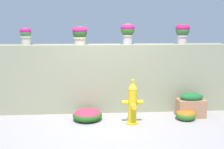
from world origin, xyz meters
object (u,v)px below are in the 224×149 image
planter_box (191,105)px  potted_plant_2 (80,33)px  flower_bush_right (87,115)px  potted_plant_4 (182,31)px  fire_hydrant (133,104)px  potted_plant_3 (128,31)px  flower_bush_left (186,114)px  potted_plant_1 (26,34)px

planter_box → potted_plant_2: bearing=167.4°
potted_plant_2 → flower_bush_right: 1.78m
potted_plant_4 → planter_box: size_ratio=0.77×
fire_hydrant → potted_plant_2: bearing=142.4°
potted_plant_4 → fire_hydrant: (-1.24, -0.86, -1.41)m
potted_plant_3 → fire_hydrant: potted_plant_3 is taller
potted_plant_2 → flower_bush_right: potted_plant_2 is taller
planter_box → fire_hydrant: bearing=-167.6°
planter_box → potted_plant_4: bearing=98.5°
potted_plant_3 → planter_box: 2.15m
fire_hydrant → flower_bush_left: 1.22m
planter_box → potted_plant_1: bearing=171.1°
potted_plant_1 → potted_plant_4: potted_plant_4 is taller
potted_plant_2 → flower_bush_left: (2.24, -0.69, -1.68)m
potted_plant_1 → potted_plant_3: 2.24m
flower_bush_right → potted_plant_3: bearing=31.6°
potted_plant_2 → fire_hydrant: (1.08, -0.83, -1.37)m
flower_bush_left → potted_plant_3: bearing=150.7°
fire_hydrant → flower_bush_right: 1.00m
potted_plant_2 → planter_box: (2.40, -0.54, -1.54)m
flower_bush_left → flower_bush_right: size_ratio=0.68×
potted_plant_4 → fire_hydrant: size_ratio=0.50×
potted_plant_2 → planter_box: potted_plant_2 is taller
potted_plant_2 → potted_plant_3: potted_plant_3 is taller
flower_bush_left → potted_plant_2: bearing=163.0°
flower_bush_left → planter_box: 0.27m
potted_plant_4 → fire_hydrant: 2.07m
potted_plant_1 → flower_bush_right: 2.21m
potted_plant_1 → planter_box: size_ratio=0.63×
planter_box → flower_bush_left: bearing=-137.5°
fire_hydrant → flower_bush_right: size_ratio=1.49×
potted_plant_2 → flower_bush_left: size_ratio=0.99×
potted_plant_4 → planter_box: bearing=-81.5°
potted_plant_3 → planter_box: (1.35, -0.52, -1.59)m
potted_plant_3 → potted_plant_4: bearing=2.4°
flower_bush_right → fire_hydrant: bearing=-15.2°
potted_plant_1 → flower_bush_right: size_ratio=0.60×
potted_plant_4 → planter_box: 1.68m
potted_plant_2 → potted_plant_3: size_ratio=0.89×
fire_hydrant → planter_box: fire_hydrant is taller
potted_plant_1 → fire_hydrant: size_ratio=0.41×
potted_plant_1 → potted_plant_2: (1.18, -0.02, 0.02)m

